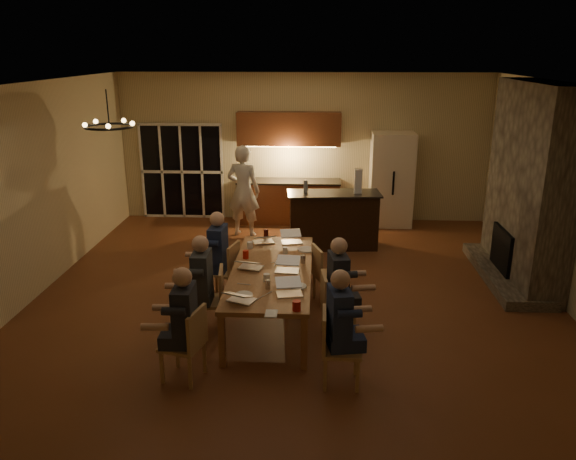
# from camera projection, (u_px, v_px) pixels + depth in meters

# --- Properties ---
(floor) EXTENTS (9.00, 9.00, 0.00)m
(floor) POSITION_uv_depth(u_px,v_px,m) (294.00, 304.00, 8.45)
(floor) COLOR brown
(floor) RESTS_ON ground
(back_wall) EXTENTS (8.00, 0.04, 3.20)m
(back_wall) POSITION_uv_depth(u_px,v_px,m) (303.00, 148.00, 12.25)
(back_wall) COLOR beige
(back_wall) RESTS_ON ground
(left_wall) EXTENTS (0.04, 9.00, 3.20)m
(left_wall) POSITION_uv_depth(u_px,v_px,m) (19.00, 198.00, 8.17)
(left_wall) COLOR beige
(left_wall) RESTS_ON ground
(ceiling) EXTENTS (8.00, 9.00, 0.04)m
(ceiling) POSITION_uv_depth(u_px,v_px,m) (295.00, 84.00, 7.46)
(ceiling) COLOR white
(ceiling) RESTS_ON back_wall
(french_doors) EXTENTS (1.86, 0.08, 2.10)m
(french_doors) POSITION_uv_depth(u_px,v_px,m) (182.00, 172.00, 12.51)
(french_doors) COLOR black
(french_doors) RESTS_ON ground
(fireplace) EXTENTS (0.58, 2.50, 3.20)m
(fireplace) POSITION_uv_depth(u_px,v_px,m) (530.00, 185.00, 8.91)
(fireplace) COLOR #6A6153
(fireplace) RESTS_ON ground
(kitchenette) EXTENTS (2.24, 0.68, 2.40)m
(kitchenette) POSITION_uv_depth(u_px,v_px,m) (289.00, 169.00, 12.09)
(kitchenette) COLOR brown
(kitchenette) RESTS_ON ground
(refrigerator) EXTENTS (0.90, 0.68, 2.00)m
(refrigerator) POSITION_uv_depth(u_px,v_px,m) (391.00, 180.00, 11.99)
(refrigerator) COLOR beige
(refrigerator) RESTS_ON ground
(dining_table) EXTENTS (1.10, 2.78, 0.75)m
(dining_table) POSITION_uv_depth(u_px,v_px,m) (272.00, 293.00, 7.92)
(dining_table) COLOR #A46F41
(dining_table) RESTS_ON ground
(bar_island) EXTENTS (1.80, 0.83, 1.08)m
(bar_island) POSITION_uv_depth(u_px,v_px,m) (333.00, 220.00, 10.73)
(bar_island) COLOR black
(bar_island) RESTS_ON ground
(chair_left_near) EXTENTS (0.54, 0.54, 0.89)m
(chair_left_near) POSITION_uv_depth(u_px,v_px,m) (182.00, 344.00, 6.43)
(chair_left_near) COLOR tan
(chair_left_near) RESTS_ON ground
(chair_left_mid) EXTENTS (0.49, 0.49, 0.89)m
(chair_left_mid) POSITION_uv_depth(u_px,v_px,m) (207.00, 301.00, 7.53)
(chair_left_mid) COLOR tan
(chair_left_mid) RESTS_ON ground
(chair_left_far) EXTENTS (0.53, 0.53, 0.89)m
(chair_left_far) POSITION_uv_depth(u_px,v_px,m) (222.00, 271.00, 8.54)
(chair_left_far) COLOR tan
(chair_left_far) RESTS_ON ground
(chair_right_near) EXTENTS (0.45, 0.45, 0.89)m
(chair_right_near) POSITION_uv_depth(u_px,v_px,m) (341.00, 348.00, 6.33)
(chair_right_near) COLOR tan
(chair_right_near) RESTS_ON ground
(chair_right_mid) EXTENTS (0.49, 0.49, 0.89)m
(chair_right_mid) POSITION_uv_depth(u_px,v_px,m) (339.00, 306.00, 7.36)
(chair_right_mid) COLOR tan
(chair_right_mid) RESTS_ON ground
(chair_right_far) EXTENTS (0.56, 0.56, 0.89)m
(chair_right_far) POSITION_uv_depth(u_px,v_px,m) (330.00, 274.00, 8.40)
(chair_right_far) COLOR tan
(chair_right_far) RESTS_ON ground
(person_left_near) EXTENTS (0.61, 0.61, 1.38)m
(person_left_near) POSITION_uv_depth(u_px,v_px,m) (185.00, 324.00, 6.35)
(person_left_near) COLOR #21232B
(person_left_near) RESTS_ON ground
(person_right_near) EXTENTS (0.69, 0.69, 1.38)m
(person_right_near) POSITION_uv_depth(u_px,v_px,m) (339.00, 327.00, 6.29)
(person_right_near) COLOR #1D2748
(person_right_near) RESTS_ON ground
(person_left_mid) EXTENTS (0.61, 0.61, 1.38)m
(person_left_mid) POSITION_uv_depth(u_px,v_px,m) (202.00, 285.00, 7.40)
(person_left_mid) COLOR #353A3F
(person_left_mid) RESTS_ON ground
(person_right_mid) EXTENTS (0.69, 0.69, 1.38)m
(person_right_mid) POSITION_uv_depth(u_px,v_px,m) (338.00, 288.00, 7.33)
(person_right_mid) COLOR #21232B
(person_right_mid) RESTS_ON ground
(person_left_far) EXTENTS (0.64, 0.64, 1.38)m
(person_left_far) POSITION_uv_depth(u_px,v_px,m) (218.00, 256.00, 8.46)
(person_left_far) COLOR #1D2748
(person_left_far) RESTS_ON ground
(standing_person) EXTENTS (0.76, 0.59, 1.86)m
(standing_person) POSITION_uv_depth(u_px,v_px,m) (243.00, 191.00, 11.31)
(standing_person) COLOR silver
(standing_person) RESTS_ON ground
(chandelier) EXTENTS (0.61, 0.61, 0.03)m
(chandelier) POSITION_uv_depth(u_px,v_px,m) (109.00, 127.00, 6.92)
(chandelier) COLOR black
(chandelier) RESTS_ON ceiling
(laptop_a) EXTENTS (0.40, 0.38, 0.23)m
(laptop_a) POSITION_uv_depth(u_px,v_px,m) (242.00, 292.00, 6.78)
(laptop_a) COLOR silver
(laptop_a) RESTS_ON dining_table
(laptop_b) EXTENTS (0.37, 0.33, 0.23)m
(laptop_b) POSITION_uv_depth(u_px,v_px,m) (289.00, 286.00, 6.94)
(laptop_b) COLOR silver
(laptop_b) RESTS_ON dining_table
(laptop_c) EXTENTS (0.38, 0.35, 0.23)m
(laptop_c) POSITION_uv_depth(u_px,v_px,m) (251.00, 260.00, 7.80)
(laptop_c) COLOR silver
(laptop_c) RESTS_ON dining_table
(laptop_d) EXTENTS (0.34, 0.31, 0.23)m
(laptop_d) POSITION_uv_depth(u_px,v_px,m) (287.00, 264.00, 7.68)
(laptop_d) COLOR silver
(laptop_d) RESTS_ON dining_table
(laptop_e) EXTENTS (0.39, 0.37, 0.23)m
(laptop_e) POSITION_uv_depth(u_px,v_px,m) (263.00, 236.00, 8.83)
(laptop_e) COLOR silver
(laptop_e) RESTS_ON dining_table
(laptop_f) EXTENTS (0.37, 0.34, 0.23)m
(laptop_f) POSITION_uv_depth(u_px,v_px,m) (292.00, 236.00, 8.82)
(laptop_f) COLOR silver
(laptop_f) RESTS_ON dining_table
(mug_front) EXTENTS (0.09, 0.09, 0.10)m
(mug_front) POSITION_uv_depth(u_px,v_px,m) (267.00, 278.00, 7.37)
(mug_front) COLOR white
(mug_front) RESTS_ON dining_table
(mug_mid) EXTENTS (0.07, 0.07, 0.10)m
(mug_mid) POSITION_uv_depth(u_px,v_px,m) (285.00, 250.00, 8.37)
(mug_mid) COLOR white
(mug_mid) RESTS_ON dining_table
(mug_back) EXTENTS (0.09, 0.09, 0.10)m
(mug_back) POSITION_uv_depth(u_px,v_px,m) (250.00, 245.00, 8.59)
(mug_back) COLOR white
(mug_back) RESTS_ON dining_table
(redcup_near) EXTENTS (0.10, 0.10, 0.12)m
(redcup_near) POSITION_uv_depth(u_px,v_px,m) (297.00, 306.00, 6.54)
(redcup_near) COLOR red
(redcup_near) RESTS_ON dining_table
(redcup_mid) EXTENTS (0.08, 0.08, 0.12)m
(redcup_mid) POSITION_uv_depth(u_px,v_px,m) (246.00, 254.00, 8.17)
(redcup_mid) COLOR red
(redcup_mid) RESTS_ON dining_table
(can_silver) EXTENTS (0.07, 0.07, 0.12)m
(can_silver) POSITION_uv_depth(u_px,v_px,m) (268.00, 284.00, 7.13)
(can_silver) COLOR #B2B2B7
(can_silver) RESTS_ON dining_table
(can_cola) EXTENTS (0.07, 0.07, 0.12)m
(can_cola) POSITION_uv_depth(u_px,v_px,m) (266.00, 233.00, 9.13)
(can_cola) COLOR #3F0F0C
(can_cola) RESTS_ON dining_table
(can_right) EXTENTS (0.07, 0.07, 0.12)m
(can_right) POSITION_uv_depth(u_px,v_px,m) (303.00, 259.00, 7.99)
(can_right) COLOR #B2B2B7
(can_right) RESTS_ON dining_table
(plate_near) EXTENTS (0.23, 0.23, 0.02)m
(plate_near) POSITION_uv_depth(u_px,v_px,m) (298.00, 286.00, 7.20)
(plate_near) COLOR white
(plate_near) RESTS_ON dining_table
(plate_left) EXTENTS (0.23, 0.23, 0.02)m
(plate_left) POSITION_uv_depth(u_px,v_px,m) (244.00, 295.00, 6.95)
(plate_left) COLOR white
(plate_left) RESTS_ON dining_table
(plate_far) EXTENTS (0.27, 0.27, 0.02)m
(plate_far) POSITION_uv_depth(u_px,v_px,m) (306.00, 249.00, 8.52)
(plate_far) COLOR white
(plate_far) RESTS_ON dining_table
(notepad) EXTENTS (0.14, 0.20, 0.01)m
(notepad) POSITION_uv_depth(u_px,v_px,m) (271.00, 314.00, 6.47)
(notepad) COLOR white
(notepad) RESTS_ON dining_table
(bar_bottle) EXTENTS (0.08, 0.08, 0.24)m
(bar_bottle) POSITION_uv_depth(u_px,v_px,m) (306.00, 186.00, 10.55)
(bar_bottle) COLOR #99999E
(bar_bottle) RESTS_ON bar_island
(bar_blender) EXTENTS (0.14, 0.14, 0.45)m
(bar_blender) POSITION_uv_depth(u_px,v_px,m) (358.00, 181.00, 10.49)
(bar_blender) COLOR silver
(bar_blender) RESTS_ON bar_island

